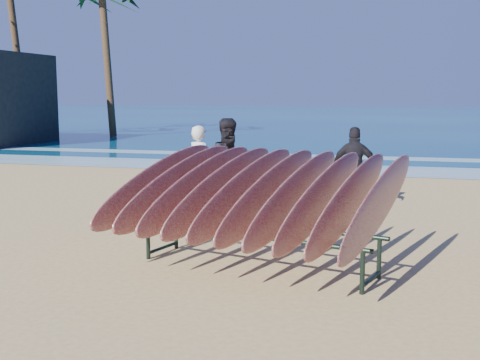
% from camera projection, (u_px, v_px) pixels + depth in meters
% --- Properties ---
extents(ground, '(120.00, 120.00, 0.00)m').
position_uv_depth(ground, '(225.00, 257.00, 8.19)').
color(ground, tan).
rests_on(ground, ground).
extents(ocean, '(160.00, 160.00, 0.00)m').
position_uv_depth(ocean, '(376.00, 115.00, 60.83)').
color(ocean, navy).
rests_on(ocean, ground).
extents(foam_near, '(160.00, 160.00, 0.00)m').
position_uv_depth(foam_near, '(319.00, 169.00, 17.76)').
color(foam_near, white).
rests_on(foam_near, ground).
extents(foam_far, '(160.00, 160.00, 0.00)m').
position_uv_depth(foam_far, '(332.00, 157.00, 21.11)').
color(foam_far, white).
rests_on(foam_far, ground).
extents(surfboard_rack, '(3.78, 3.55, 1.62)m').
position_uv_depth(surfboard_rack, '(257.00, 193.00, 7.53)').
color(surfboard_rack, black).
rests_on(surfboard_rack, ground).
extents(person_white, '(0.69, 0.61, 1.59)m').
position_uv_depth(person_white, '(200.00, 166.00, 11.75)').
color(person_white, silver).
rests_on(person_white, ground).
extents(person_dark_a, '(1.08, 1.07, 1.76)m').
position_uv_depth(person_dark_a, '(230.00, 166.00, 11.19)').
color(person_dark_a, black).
rests_on(person_dark_a, ground).
extents(person_dark_b, '(0.93, 0.40, 1.57)m').
position_uv_depth(person_dark_b, '(355.00, 167.00, 11.68)').
color(person_dark_b, black).
rests_on(person_dark_b, ground).
extents(palm_mid, '(5.20, 5.20, 7.63)m').
position_uv_depth(palm_mid, '(105.00, 0.00, 29.50)').
color(palm_mid, brown).
rests_on(palm_mid, ground).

